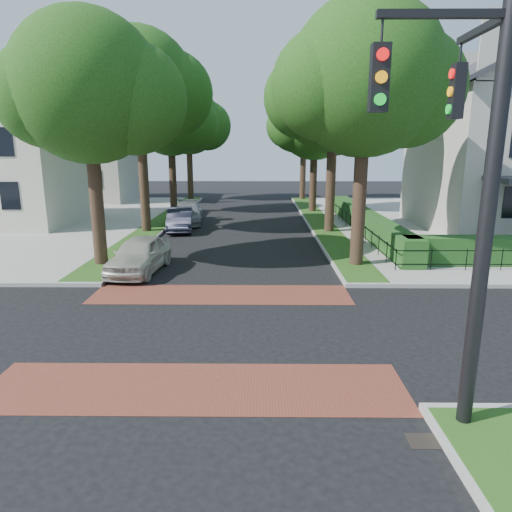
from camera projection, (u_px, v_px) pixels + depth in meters
The scene contains 21 objects.
ground at pixel (212, 330), 12.90m from camera, with size 120.00×120.00×0.00m, color black.
crosswalk_far at pixel (221, 294), 16.01m from camera, with size 9.00×2.20×0.01m, color brown.
crosswalk_near at pixel (196, 387), 9.78m from camera, with size 9.00×2.20×0.01m, color brown.
storm_drain at pixel (426, 441), 7.99m from camera, with size 0.65×0.45×0.01m, color black.
grass_strip_ne at pixel (319, 220), 31.39m from camera, with size 1.60×29.80×0.02m, color #214B15.
grass_strip_nw at pixel (162, 220), 31.49m from camera, with size 1.60×29.80×0.02m, color #214B15.
tree_right_near at pixel (367, 81), 18.12m from camera, with size 7.75×6.67×10.66m.
tree_right_mid at pixel (335, 94), 25.84m from camera, with size 8.25×7.09×11.22m.
tree_right_far at pixel (316, 123), 34.82m from camera, with size 7.25×6.23×9.74m.
tree_right_back at pixel (305, 124), 43.50m from camera, with size 7.50×6.45×10.20m.
tree_left_near at pixel (92, 90), 18.31m from camera, with size 7.50×6.45×10.20m.
tree_left_mid at pixel (142, 88), 25.86m from camera, with size 8.00×6.88×11.48m.
tree_left_far at pixel (172, 120), 34.87m from camera, with size 7.00×6.02×9.86m.
tree_left_back at pixel (190, 122), 43.58m from camera, with size 7.75×6.66×10.44m.
hedge_main_road at pixel (366, 221), 27.24m from camera, with size 1.00×18.00×1.20m, color #184317.
fence_main_road at pixel (353, 224), 27.29m from camera, with size 0.06×18.00×0.90m, color black, non-canonical shape.
house_left_far at pixel (82, 148), 43.01m from camera, with size 10.00×9.00×10.14m.
traffic_signal at pixel (474, 167), 7.47m from camera, with size 2.17×2.00×8.00m.
parked_car_front at pixel (139, 255), 18.73m from camera, with size 1.76×4.37×1.49m, color #BBB8A8.
parked_car_middle at pixel (180, 220), 28.20m from camera, with size 1.49×4.27×1.41m, color #222434.
parked_car_rear at pixel (187, 213), 30.97m from camera, with size 2.02×4.97×1.44m, color gray.
Camera 1 is at (1.38, -12.05, 5.01)m, focal length 32.00 mm.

